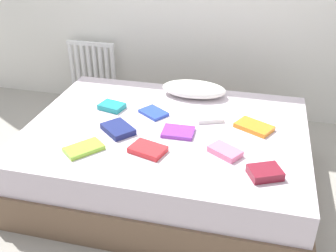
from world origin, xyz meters
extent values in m
plane|color=#9E998E|center=(0.00, 0.00, 0.00)|extent=(8.00, 8.00, 0.00)
cube|color=brown|center=(0.00, 0.00, 0.14)|extent=(2.00, 1.50, 0.28)
cube|color=silver|center=(0.00, 0.00, 0.39)|extent=(1.96, 1.46, 0.22)
cylinder|color=white|center=(-1.32, 1.20, 0.39)|extent=(0.04, 0.04, 0.56)
cylinder|color=white|center=(-1.25, 1.20, 0.39)|extent=(0.04, 0.04, 0.56)
cylinder|color=white|center=(-1.19, 1.20, 0.39)|extent=(0.04, 0.04, 0.56)
cylinder|color=white|center=(-1.12, 1.20, 0.39)|extent=(0.04, 0.04, 0.56)
cylinder|color=white|center=(-1.06, 1.20, 0.39)|extent=(0.04, 0.04, 0.56)
cylinder|color=white|center=(-0.99, 1.20, 0.39)|extent=(0.04, 0.04, 0.56)
cylinder|color=white|center=(-0.92, 1.20, 0.39)|extent=(0.04, 0.04, 0.56)
cylinder|color=white|center=(-0.86, 1.20, 0.39)|extent=(0.04, 0.04, 0.56)
cube|color=white|center=(-1.09, 1.20, 0.65)|extent=(0.50, 0.04, 0.04)
cube|color=white|center=(-1.09, 1.20, 0.13)|extent=(0.50, 0.04, 0.04)
ellipsoid|color=white|center=(0.09, 0.56, 0.56)|extent=(0.52, 0.28, 0.12)
cube|color=#2847B7|center=(-0.14, 0.17, 0.51)|extent=(0.25, 0.23, 0.02)
cube|color=purple|center=(0.10, -0.07, 0.51)|extent=(0.22, 0.17, 0.03)
cube|color=teal|center=(-0.48, 0.18, 0.52)|extent=(0.21, 0.17, 0.04)
cube|color=pink|center=(0.44, -0.25, 0.52)|extent=(0.24, 0.21, 0.04)
cube|color=navy|center=(-0.31, -0.14, 0.52)|extent=(0.28, 0.27, 0.04)
cube|color=#8CC638|center=(-0.44, -0.42, 0.51)|extent=(0.26, 0.27, 0.03)
cube|color=maroon|center=(0.70, -0.43, 0.53)|extent=(0.23, 0.21, 0.05)
cube|color=red|center=(-0.04, -0.34, 0.52)|extent=(0.25, 0.21, 0.04)
cube|color=orange|center=(0.61, 0.12, 0.52)|extent=(0.29, 0.25, 0.03)
cube|color=white|center=(0.28, 0.19, 0.52)|extent=(0.23, 0.20, 0.03)
camera|label=1|loc=(0.59, -2.37, 1.89)|focal=42.38mm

